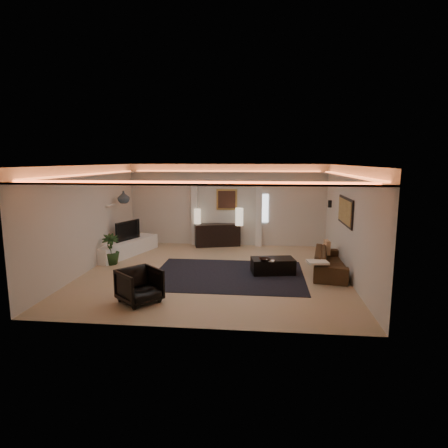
# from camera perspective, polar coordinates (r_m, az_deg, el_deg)

# --- Properties ---
(floor) EXTENTS (7.00, 7.00, 0.00)m
(floor) POSITION_cam_1_polar(r_m,az_deg,el_deg) (10.46, -1.44, -7.29)
(floor) COLOR tan
(floor) RESTS_ON ground
(ceiling) EXTENTS (7.00, 7.00, 0.00)m
(ceiling) POSITION_cam_1_polar(r_m,az_deg,el_deg) (10.01, -1.51, 8.80)
(ceiling) COLOR white
(ceiling) RESTS_ON ground
(wall_back) EXTENTS (7.00, 0.00, 7.00)m
(wall_back) POSITION_cam_1_polar(r_m,az_deg,el_deg) (13.58, 0.43, 2.87)
(wall_back) COLOR beige
(wall_back) RESTS_ON ground
(wall_front) EXTENTS (7.00, 0.00, 7.00)m
(wall_front) POSITION_cam_1_polar(r_m,az_deg,el_deg) (6.75, -5.33, -4.06)
(wall_front) COLOR beige
(wall_front) RESTS_ON ground
(wall_left) EXTENTS (0.00, 7.00, 7.00)m
(wall_left) POSITION_cam_1_polar(r_m,az_deg,el_deg) (11.14, -19.63, 0.83)
(wall_left) COLOR beige
(wall_left) RESTS_ON ground
(wall_right) EXTENTS (0.00, 7.00, 7.00)m
(wall_right) POSITION_cam_1_polar(r_m,az_deg,el_deg) (10.29, 18.23, 0.23)
(wall_right) COLOR beige
(wall_right) RESTS_ON ground
(cove_soffit) EXTENTS (7.00, 7.00, 0.04)m
(cove_soffit) POSITION_cam_1_polar(r_m,az_deg,el_deg) (10.02, -1.51, 7.20)
(cove_soffit) COLOR silver
(cove_soffit) RESTS_ON ceiling
(daylight_slit) EXTENTS (0.25, 0.03, 1.00)m
(daylight_slit) POSITION_cam_1_polar(r_m,az_deg,el_deg) (13.51, 6.13, 2.35)
(daylight_slit) COLOR white
(daylight_slit) RESTS_ON wall_back
(area_rug) EXTENTS (4.00, 3.00, 0.01)m
(area_rug) POSITION_cam_1_polar(r_m,az_deg,el_deg) (10.23, 0.65, -7.66)
(area_rug) COLOR black
(area_rug) RESTS_ON ground
(pilaster_left) EXTENTS (0.22, 0.20, 2.20)m
(pilaster_left) POSITION_cam_1_polar(r_m,az_deg,el_deg) (13.69, -4.41, 1.42)
(pilaster_left) COLOR silver
(pilaster_left) RESTS_ON ground
(pilaster_right) EXTENTS (0.22, 0.20, 2.20)m
(pilaster_right) POSITION_cam_1_polar(r_m,az_deg,el_deg) (13.47, 5.27, 1.27)
(pilaster_right) COLOR silver
(pilaster_right) RESTS_ON ground
(alcove_header) EXTENTS (2.52, 0.20, 0.12)m
(alcove_header) POSITION_cam_1_polar(r_m,az_deg,el_deg) (13.41, 0.39, 6.22)
(alcove_header) COLOR silver
(alcove_header) RESTS_ON wall_back
(painting_frame) EXTENTS (0.74, 0.04, 0.74)m
(painting_frame) POSITION_cam_1_polar(r_m,az_deg,el_deg) (13.53, 0.42, 3.70)
(painting_frame) COLOR tan
(painting_frame) RESTS_ON wall_back
(painting_canvas) EXTENTS (0.62, 0.02, 0.62)m
(painting_canvas) POSITION_cam_1_polar(r_m,az_deg,el_deg) (13.51, 0.41, 3.69)
(painting_canvas) COLOR #4C2D1E
(painting_canvas) RESTS_ON wall_back
(art_panel_frame) EXTENTS (0.04, 1.64, 0.74)m
(art_panel_frame) POSITION_cam_1_polar(r_m,az_deg,el_deg) (10.54, 17.80, 1.84)
(art_panel_frame) COLOR black
(art_panel_frame) RESTS_ON wall_right
(art_panel_gold) EXTENTS (0.02, 1.50, 0.62)m
(art_panel_gold) POSITION_cam_1_polar(r_m,az_deg,el_deg) (10.53, 17.67, 1.84)
(art_panel_gold) COLOR tan
(art_panel_gold) RESTS_ON wall_right
(wall_sconce) EXTENTS (0.12, 0.12, 0.22)m
(wall_sconce) POSITION_cam_1_polar(r_m,az_deg,el_deg) (12.38, 15.62, 2.93)
(wall_sconce) COLOR black
(wall_sconce) RESTS_ON wall_right
(wall_niche) EXTENTS (0.10, 0.55, 0.04)m
(wall_niche) POSITION_cam_1_polar(r_m,az_deg,el_deg) (12.36, -16.65, 2.74)
(wall_niche) COLOR silver
(wall_niche) RESTS_ON wall_left
(console) EXTENTS (1.66, 0.90, 0.79)m
(console) POSITION_cam_1_polar(r_m,az_deg,el_deg) (13.53, -0.99, -1.65)
(console) COLOR black
(console) RESTS_ON ground
(lamp_left) EXTENTS (0.31, 0.31, 0.53)m
(lamp_left) POSITION_cam_1_polar(r_m,az_deg,el_deg) (13.52, -4.02, 1.28)
(lamp_left) COLOR beige
(lamp_left) RESTS_ON console
(lamp_right) EXTENTS (0.35, 0.35, 0.60)m
(lamp_right) POSITION_cam_1_polar(r_m,az_deg,el_deg) (13.15, 2.32, 1.06)
(lamp_right) COLOR #F7ECC9
(lamp_right) RESTS_ON console
(media_ledge) EXTENTS (1.44, 2.75, 0.50)m
(media_ledge) POSITION_cam_1_polar(r_m,az_deg,el_deg) (12.68, -14.50, -3.54)
(media_ledge) COLOR white
(media_ledge) RESTS_ON ground
(tv) EXTENTS (1.06, 0.53, 0.62)m
(tv) POSITION_cam_1_polar(r_m,az_deg,el_deg) (12.73, -14.61, -1.03)
(tv) COLOR black
(tv) RESTS_ON media_ledge
(figurine) EXTENTS (0.15, 0.15, 0.33)m
(figurine) POSITION_cam_1_polar(r_m,az_deg,el_deg) (13.14, -13.95, -1.22)
(figurine) COLOR black
(figurine) RESTS_ON media_ledge
(ginger_jar) EXTENTS (0.50, 0.50, 0.39)m
(ginger_jar) POSITION_cam_1_polar(r_m,az_deg,el_deg) (12.56, -14.85, 3.92)
(ginger_jar) COLOR #44576B
(ginger_jar) RESTS_ON wall_niche
(plant) EXTENTS (0.68, 0.68, 0.90)m
(plant) POSITION_cam_1_polar(r_m,az_deg,el_deg) (11.65, -16.70, -3.67)
(plant) COLOR #1C3414
(plant) RESTS_ON ground
(sofa) EXTENTS (2.27, 1.19, 0.63)m
(sofa) POSITION_cam_1_polar(r_m,az_deg,el_deg) (10.72, 15.77, -5.49)
(sofa) COLOR black
(sofa) RESTS_ON ground
(throw_blanket) EXTENTS (0.55, 0.48, 0.05)m
(throw_blanket) POSITION_cam_1_polar(r_m,az_deg,el_deg) (9.69, 13.89, -5.57)
(throw_blanket) COLOR #FFF3C4
(throw_blanket) RESTS_ON sofa
(throw_pillow) EXTENTS (0.15, 0.40, 0.39)m
(throw_pillow) POSITION_cam_1_polar(r_m,az_deg,el_deg) (11.37, 15.20, -3.39)
(throw_pillow) COLOR tan
(throw_pillow) RESTS_ON sofa
(coffee_table) EXTENTS (1.23, 0.82, 0.42)m
(coffee_table) POSITION_cam_1_polar(r_m,az_deg,el_deg) (10.41, 7.35, -6.28)
(coffee_table) COLOR black
(coffee_table) RESTS_ON ground
(bowl) EXTENTS (0.40, 0.40, 0.08)m
(bowl) POSITION_cam_1_polar(r_m,az_deg,el_deg) (10.04, 6.10, -5.41)
(bowl) COLOR black
(bowl) RESTS_ON coffee_table
(magazine) EXTENTS (0.25, 0.20, 0.03)m
(magazine) POSITION_cam_1_polar(r_m,az_deg,el_deg) (10.06, 6.93, -5.54)
(magazine) COLOR white
(magazine) RESTS_ON coffee_table
(armchair) EXTENTS (1.14, 1.13, 0.74)m
(armchair) POSITION_cam_1_polar(r_m,az_deg,el_deg) (8.45, -12.58, -9.04)
(armchair) COLOR black
(armchair) RESTS_ON ground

